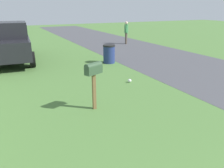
% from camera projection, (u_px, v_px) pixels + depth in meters
% --- Properties ---
extents(mailbox, '(0.39, 0.56, 1.37)m').
position_uv_depth(mailbox, '(94.00, 72.00, 6.16)').
color(mailbox, brown).
rests_on(mailbox, ground).
extents(pickup_truck, '(5.74, 2.49, 2.09)m').
position_uv_depth(pickup_truck, '(10.00, 41.00, 11.80)').
color(pickup_truck, black).
rests_on(pickup_truck, ground).
extents(trash_bin, '(0.63, 0.63, 0.95)m').
position_uv_depth(trash_bin, '(109.00, 54.00, 11.70)').
color(trash_bin, navy).
rests_on(trash_bin, ground).
extents(pedestrian, '(0.39, 0.45, 1.74)m').
position_uv_depth(pedestrian, '(126.00, 31.00, 17.61)').
color(pedestrian, '#4C4238').
rests_on(pedestrian, ground).
extents(litter_bag_midfield_b, '(0.14, 0.14, 0.14)m').
position_uv_depth(litter_bag_midfield_b, '(130.00, 81.00, 8.75)').
color(litter_bag_midfield_b, silver).
rests_on(litter_bag_midfield_b, ground).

